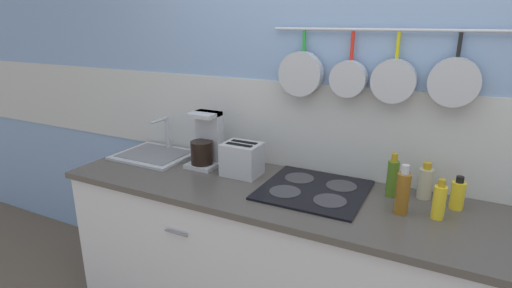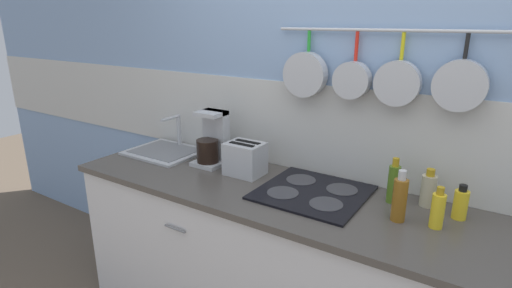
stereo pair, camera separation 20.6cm
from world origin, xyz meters
The scene contains 12 objects.
wall_back centered at (0.00, 0.38, 1.28)m, with size 7.20×0.15×2.60m.
cabinet_base centered at (0.00, 0.00, 0.44)m, with size 3.06×0.65×0.89m.
countertop centered at (0.00, 0.00, 0.91)m, with size 3.10×0.68×0.03m.
sink_basin centered at (-1.28, 0.13, 0.94)m, with size 0.46×0.39×0.23m.
coffee_maker centered at (-0.89, 0.15, 1.06)m, with size 0.18×0.20×0.33m.
toaster centered at (-0.62, 0.10, 1.02)m, with size 0.22×0.17×0.19m.
cooktop centered at (-0.18, 0.07, 0.93)m, with size 0.52×0.50×0.01m.
bottle_olive_oil centered at (0.19, 0.19, 1.02)m, with size 0.06×0.06×0.23m.
bottle_vinegar centered at (0.26, 0.02, 1.03)m, with size 0.06×0.06×0.23m.
bottle_sesame_oil centered at (0.34, 0.24, 1.00)m, with size 0.07×0.07×0.19m.
bottle_dish_soap centered at (0.41, 0.04, 1.00)m, with size 0.06×0.06×0.19m.
bottle_cooking_wine centered at (0.48, 0.19, 0.99)m, with size 0.06×0.06×0.16m.
Camera 1 is at (0.42, -1.75, 1.77)m, focal length 28.00 mm.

